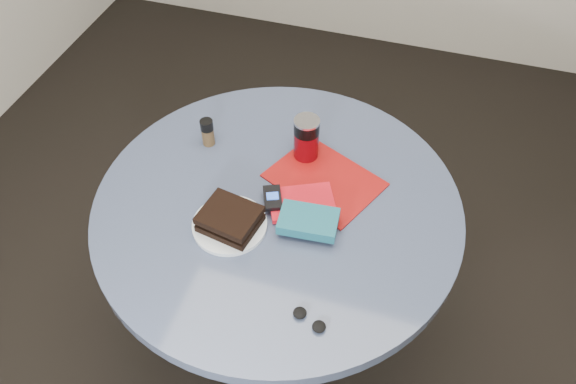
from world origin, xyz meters
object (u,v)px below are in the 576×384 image
(table, at_px, (278,238))
(plate, at_px, (230,225))
(novel, at_px, (308,221))
(mp3_player, at_px, (273,198))
(red_book, at_px, (302,202))
(soda_can, at_px, (306,139))
(headphones, at_px, (309,320))
(magazine, at_px, (324,180))
(sandwich, at_px, (230,219))
(pepper_grinder, at_px, (208,132))

(table, height_order, plate, plate)
(novel, bearing_deg, plate, -170.33)
(mp3_player, bearing_deg, novel, -25.29)
(red_book, relative_size, mp3_player, 1.83)
(soda_can, xyz_separation_m, headphones, (0.16, -0.51, -0.06))
(magazine, relative_size, headphones, 3.15)
(sandwich, bearing_deg, mp3_player, 54.13)
(table, xyz_separation_m, soda_can, (0.02, 0.19, 0.23))
(pepper_grinder, distance_m, magazine, 0.37)
(mp3_player, height_order, headphones, mp3_player)
(soda_can, bearing_deg, red_book, -77.33)
(red_book, bearing_deg, table, 160.64)
(soda_can, relative_size, red_book, 0.79)
(red_book, relative_size, novel, 1.15)
(headphones, bearing_deg, sandwich, 143.17)
(soda_can, xyz_separation_m, novel, (0.08, -0.26, -0.03))
(table, distance_m, magazine, 0.23)
(soda_can, relative_size, magazine, 0.47)
(magazine, relative_size, mp3_player, 3.10)
(sandwich, relative_size, red_book, 0.94)
(sandwich, distance_m, mp3_player, 0.13)
(sandwich, distance_m, pepper_grinder, 0.33)
(soda_can, bearing_deg, headphones, -73.20)
(mp3_player, relative_size, headphones, 1.01)
(mp3_player, bearing_deg, table, 50.91)
(magazine, bearing_deg, plate, -105.23)
(pepper_grinder, height_order, mp3_player, pepper_grinder)
(table, relative_size, headphones, 10.79)
(plate, height_order, sandwich, sandwich)
(pepper_grinder, distance_m, red_book, 0.37)
(headphones, bearing_deg, table, 119.24)
(soda_can, bearing_deg, plate, -110.80)
(plate, relative_size, headphones, 2.11)
(table, distance_m, plate, 0.23)
(table, relative_size, magazine, 3.43)
(sandwich, relative_size, novel, 1.08)
(plate, distance_m, headphones, 0.34)
(soda_can, height_order, pepper_grinder, soda_can)
(soda_can, bearing_deg, table, -97.32)
(soda_can, relative_size, pepper_grinder, 1.56)
(sandwich, xyz_separation_m, magazine, (0.19, 0.23, -0.04))
(plate, xyz_separation_m, pepper_grinder, (-0.17, 0.28, 0.04))
(novel, bearing_deg, sandwich, -168.98)
(sandwich, height_order, novel, sandwich)
(pepper_grinder, bearing_deg, novel, -31.24)
(plate, relative_size, mp3_player, 2.08)
(pepper_grinder, relative_size, headphones, 0.94)
(plate, relative_size, novel, 1.30)
(plate, bearing_deg, headphones, -36.87)
(plate, distance_m, soda_can, 0.34)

